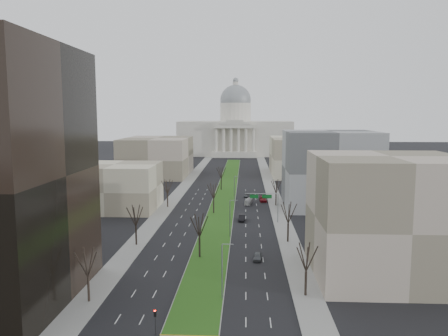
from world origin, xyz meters
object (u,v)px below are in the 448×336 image
(car_red, at_px, (263,199))
(car_grey_far, at_px, (248,195))
(car_grey_near, at_px, (258,257))
(car_black, at_px, (242,218))
(box_van, at_px, (249,201))

(car_red, xyz_separation_m, car_grey_far, (-5.09, 7.34, -0.16))
(car_grey_near, xyz_separation_m, car_grey_far, (-1.67, 67.00, -0.07))
(car_black, distance_m, box_van, 22.28)
(car_grey_far, bearing_deg, box_van, -78.95)
(car_grey_near, relative_size, car_grey_far, 0.90)
(car_black, distance_m, car_red, 27.92)
(car_black, xyz_separation_m, box_van, (2.02, 22.18, 0.12))
(car_grey_near, bearing_deg, box_van, 97.61)
(car_black, relative_size, car_red, 0.91)
(car_grey_far, relative_size, box_van, 0.68)
(car_grey_far, xyz_separation_m, box_van, (0.24, -12.22, 0.31))
(car_grey_near, distance_m, car_black, 32.78)
(car_grey_far, bearing_deg, car_grey_near, -78.65)
(car_grey_far, distance_m, box_van, 12.23)
(car_black, height_order, box_van, box_van)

